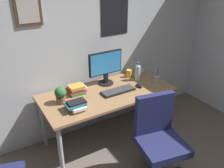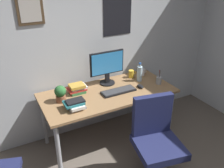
% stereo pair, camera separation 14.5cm
% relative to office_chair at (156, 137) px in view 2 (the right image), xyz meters
% --- Properties ---
extents(wall_back, '(4.40, 0.10, 2.60)m').
position_rel_office_chair_xyz_m(wall_back, '(-0.36, 1.23, 0.77)').
color(wall_back, silver).
rests_on(wall_back, ground_plane).
extents(desk, '(1.63, 0.75, 0.73)m').
position_rel_office_chair_xyz_m(desk, '(-0.16, 0.78, 0.13)').
color(desk, '#936D47').
rests_on(desk, ground_plane).
extents(office_chair, '(0.58, 0.57, 0.95)m').
position_rel_office_chair_xyz_m(office_chair, '(0.00, 0.00, 0.00)').
color(office_chair, '#1E234C').
rests_on(office_chair, ground_plane).
extents(monitor, '(0.46, 0.20, 0.43)m').
position_rel_office_chair_xyz_m(monitor, '(-0.06, 0.99, 0.44)').
color(monitor, black).
rests_on(monitor, desk).
extents(keyboard, '(0.43, 0.15, 0.03)m').
position_rel_office_chair_xyz_m(keyboard, '(-0.05, 0.71, 0.21)').
color(keyboard, black).
rests_on(keyboard, desk).
extents(computer_mouse, '(0.06, 0.11, 0.04)m').
position_rel_office_chair_xyz_m(computer_mouse, '(0.25, 0.69, 0.22)').
color(computer_mouse, black).
rests_on(computer_mouse, desk).
extents(water_bottle, '(0.07, 0.07, 0.25)m').
position_rel_office_chair_xyz_m(water_bottle, '(0.36, 0.87, 0.31)').
color(water_bottle, silver).
rests_on(water_bottle, desk).
extents(coffee_mug_near, '(0.12, 0.08, 0.09)m').
position_rel_office_chair_xyz_m(coffee_mug_near, '(0.49, 1.00, 0.25)').
color(coffee_mug_near, white).
rests_on(coffee_mug_near, desk).
extents(coffee_mug_far, '(0.11, 0.07, 0.10)m').
position_rel_office_chair_xyz_m(coffee_mug_far, '(0.32, 1.01, 0.25)').
color(coffee_mug_far, yellow).
rests_on(coffee_mug_far, desk).
extents(potted_plant, '(0.13, 0.13, 0.20)m').
position_rel_office_chair_xyz_m(potted_plant, '(-0.73, 0.82, 0.30)').
color(potted_plant, brown).
rests_on(potted_plant, desk).
extents(pen_cup, '(0.07, 0.07, 0.20)m').
position_rel_office_chair_xyz_m(pen_cup, '(0.53, 0.67, 0.25)').
color(pen_cup, '#9EA0A5').
rests_on(pen_cup, desk).
extents(book_stack_left, '(0.22, 0.19, 0.10)m').
position_rel_office_chair_xyz_m(book_stack_left, '(-0.64, 0.60, 0.25)').
color(book_stack_left, gray).
rests_on(book_stack_left, desk).
extents(book_stack_right, '(0.23, 0.18, 0.11)m').
position_rel_office_chair_xyz_m(book_stack_right, '(-0.49, 0.94, 0.25)').
color(book_stack_right, '#33723F').
rests_on(book_stack_right, desk).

